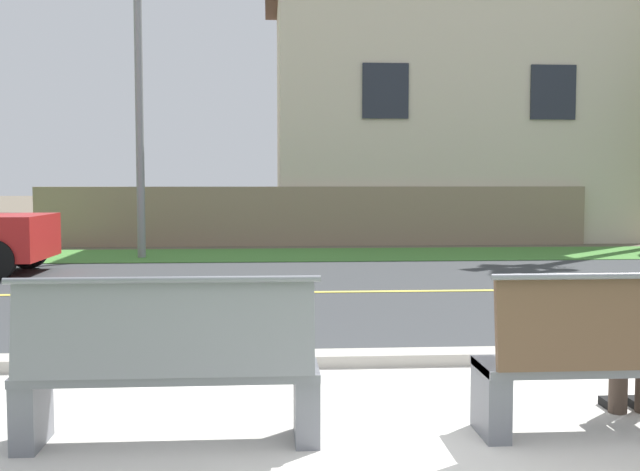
# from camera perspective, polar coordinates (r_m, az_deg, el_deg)

# --- Properties ---
(ground_plane) EXTENTS (140.00, 140.00, 0.00)m
(ground_plane) POSITION_cam_1_polar(r_m,az_deg,el_deg) (11.99, -0.17, -3.25)
(ground_plane) COLOR #665B4C
(sidewalk_pavement) EXTENTS (44.00, 3.60, 0.01)m
(sidewalk_pavement) POSITION_cam_1_polar(r_m,az_deg,el_deg) (4.59, 6.19, -15.29)
(sidewalk_pavement) COLOR beige
(sidewalk_pavement) RESTS_ON ground_plane
(curb_edge) EXTENTS (44.00, 0.30, 0.11)m
(curb_edge) POSITION_cam_1_polar(r_m,az_deg,el_deg) (6.43, 3.12, -9.16)
(curb_edge) COLOR #ADA89E
(curb_edge) RESTS_ON ground_plane
(street_asphalt) EXTENTS (52.00, 8.00, 0.01)m
(street_asphalt) POSITION_cam_1_polar(r_m,az_deg,el_deg) (10.51, 0.36, -4.26)
(street_asphalt) COLOR #383A3D
(street_asphalt) RESTS_ON ground_plane
(road_centre_line) EXTENTS (48.00, 0.14, 0.01)m
(road_centre_line) POSITION_cam_1_polar(r_m,az_deg,el_deg) (10.51, 0.36, -4.24)
(road_centre_line) COLOR #E0CC4C
(road_centre_line) RESTS_ON ground_plane
(far_verge_grass) EXTENTS (48.00, 2.80, 0.02)m
(far_verge_grass) POSITION_cam_1_polar(r_m,az_deg,el_deg) (15.82, -1.07, -1.44)
(far_verge_grass) COLOR #478438
(far_verge_grass) RESTS_ON ground_plane
(bench_left) EXTENTS (1.72, 0.48, 1.01)m
(bench_left) POSITION_cam_1_polar(r_m,az_deg,el_deg) (4.49, -11.24, -9.88)
(bench_left) COLOR slate
(bench_left) RESTS_ON ground_plane
(bench_right) EXTENTS (1.72, 0.48, 1.01)m
(bench_right) POSITION_cam_1_polar(r_m,az_deg,el_deg) (4.93, 21.83, -8.85)
(bench_right) COLOR slate
(bench_right) RESTS_ON ground_plane
(streetlamp) EXTENTS (0.24, 2.10, 6.95)m
(streetlamp) POSITION_cam_1_polar(r_m,az_deg,el_deg) (15.93, -13.27, 12.82)
(streetlamp) COLOR gray
(streetlamp) RESTS_ON ground_plane
(garden_wall) EXTENTS (13.00, 0.36, 1.40)m
(garden_wall) POSITION_cam_1_polar(r_m,az_deg,el_deg) (18.14, -0.38, 1.46)
(garden_wall) COLOR gray
(garden_wall) RESTS_ON ground_plane
(house_across_street) EXTENTS (9.73, 6.91, 7.25)m
(house_across_street) POSITION_cam_1_polar(r_m,az_deg,el_deg) (21.93, 8.92, 9.63)
(house_across_street) COLOR beige
(house_across_street) RESTS_ON ground_plane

